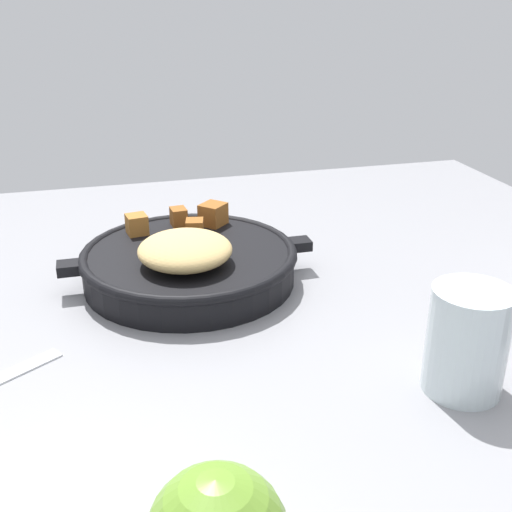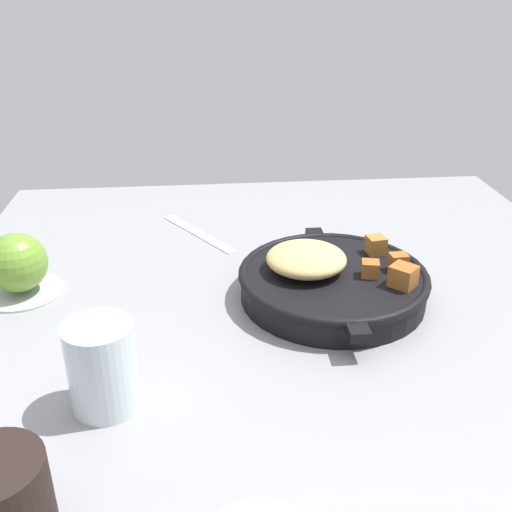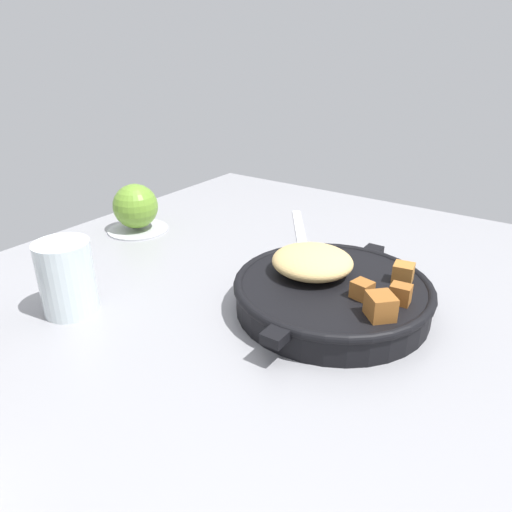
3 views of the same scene
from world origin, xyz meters
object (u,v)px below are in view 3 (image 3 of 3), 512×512
(cast_iron_skillet, at_px, (331,290))
(water_glass_tall, at_px, (67,277))
(red_apple, at_px, (136,206))
(butter_knife, at_px, (299,228))

(cast_iron_skillet, height_order, water_glass_tall, water_glass_tall)
(red_apple, xyz_separation_m, water_glass_tall, (-0.24, -0.14, 0.00))
(butter_knife, bearing_deg, water_glass_tall, 133.48)
(red_apple, height_order, water_glass_tall, water_glass_tall)
(water_glass_tall, bearing_deg, butter_knife, -12.77)
(red_apple, relative_size, butter_knife, 0.42)
(red_apple, distance_m, water_glass_tall, 0.28)
(cast_iron_skillet, distance_m, butter_knife, 0.28)
(cast_iron_skillet, distance_m, red_apple, 0.41)
(red_apple, relative_size, water_glass_tall, 0.84)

